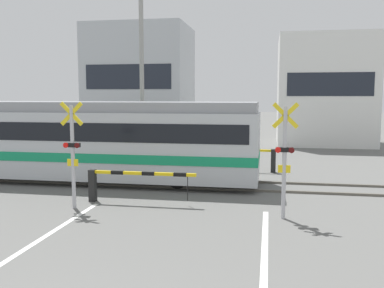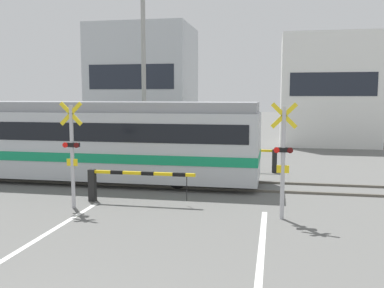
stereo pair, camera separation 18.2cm
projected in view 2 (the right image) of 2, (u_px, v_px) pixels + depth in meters
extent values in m
cube|color=#5B564C|center=(193.00, 188.00, 14.74)|extent=(50.00, 0.10, 0.08)
cube|color=#5B564C|center=(201.00, 180.00, 16.14)|extent=(50.00, 0.10, 0.08)
cube|color=#B7BCC1|center=(66.00, 143.00, 16.24)|extent=(14.57, 2.62, 2.40)
cube|color=gray|center=(65.00, 106.00, 16.09)|extent=(14.43, 2.31, 0.36)
cube|color=#148C59|center=(66.00, 152.00, 16.28)|extent=(14.59, 2.67, 0.32)
cube|color=black|center=(65.00, 129.00, 16.18)|extent=(13.99, 2.66, 0.64)
cylinder|color=black|center=(178.00, 178.00, 14.81)|extent=(0.76, 0.12, 0.76)
cylinder|color=black|center=(186.00, 171.00, 16.21)|extent=(0.76, 0.12, 0.76)
cube|color=black|center=(92.00, 185.00, 13.07)|extent=(0.20, 0.20, 0.98)
cube|color=yellow|center=(142.00, 173.00, 12.72)|extent=(3.21, 0.09, 0.09)
cube|color=black|center=(117.00, 172.00, 12.87)|extent=(0.39, 0.10, 0.10)
cube|color=black|center=(148.00, 173.00, 12.69)|extent=(0.39, 0.10, 0.10)
cube|color=black|center=(179.00, 175.00, 12.51)|extent=(0.39, 0.10, 0.10)
cylinder|color=black|center=(187.00, 189.00, 12.51)|extent=(0.02, 0.02, 0.73)
cube|color=black|center=(275.00, 161.00, 17.85)|extent=(0.20, 0.20, 0.98)
cube|color=yellow|center=(236.00, 150.00, 18.10)|extent=(3.21, 0.09, 0.09)
cube|color=black|center=(255.00, 150.00, 17.95)|extent=(0.39, 0.10, 0.10)
cube|color=black|center=(232.00, 150.00, 18.13)|extent=(0.39, 0.10, 0.10)
cube|color=black|center=(210.00, 149.00, 18.31)|extent=(0.39, 0.10, 0.10)
cylinder|color=black|center=(205.00, 159.00, 18.40)|extent=(0.02, 0.02, 0.73)
cylinder|color=#B2B2B7|center=(72.00, 157.00, 12.16)|extent=(0.11, 0.11, 2.94)
cube|color=yellow|center=(71.00, 114.00, 12.02)|extent=(0.68, 0.04, 0.68)
cube|color=yellow|center=(71.00, 114.00, 12.02)|extent=(0.68, 0.04, 0.68)
cube|color=black|center=(72.00, 145.00, 12.12)|extent=(0.44, 0.12, 0.12)
cylinder|color=red|center=(65.00, 145.00, 12.08)|extent=(0.15, 0.03, 0.15)
cylinder|color=#4C0C0C|center=(76.00, 145.00, 12.02)|extent=(0.15, 0.03, 0.15)
cube|color=yellow|center=(72.00, 162.00, 12.16)|extent=(0.32, 0.03, 0.20)
cylinder|color=#B2B2B7|center=(283.00, 163.00, 11.06)|extent=(0.11, 0.11, 2.94)
cube|color=yellow|center=(284.00, 116.00, 10.92)|extent=(0.68, 0.04, 0.68)
cube|color=yellow|center=(284.00, 116.00, 10.92)|extent=(0.68, 0.04, 0.68)
cube|color=black|center=(283.00, 150.00, 11.02)|extent=(0.44, 0.12, 0.12)
cylinder|color=red|center=(277.00, 150.00, 10.98)|extent=(0.15, 0.03, 0.15)
cylinder|color=#4C0C0C|center=(290.00, 150.00, 10.91)|extent=(0.15, 0.03, 0.15)
cube|color=yellow|center=(283.00, 169.00, 11.05)|extent=(0.32, 0.03, 0.20)
cube|color=#B2B7BC|center=(144.00, 84.00, 30.47)|extent=(6.85, 5.64, 8.01)
cube|color=#1E232D|center=(131.00, 77.00, 27.66)|extent=(5.75, 0.03, 1.60)
cube|color=white|center=(327.00, 91.00, 28.16)|extent=(5.97, 5.64, 7.03)
cube|color=#1E232D|center=(333.00, 84.00, 25.36)|extent=(5.02, 0.03, 1.41)
cylinder|color=gray|center=(144.00, 70.00, 21.04)|extent=(0.22, 0.22, 8.92)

